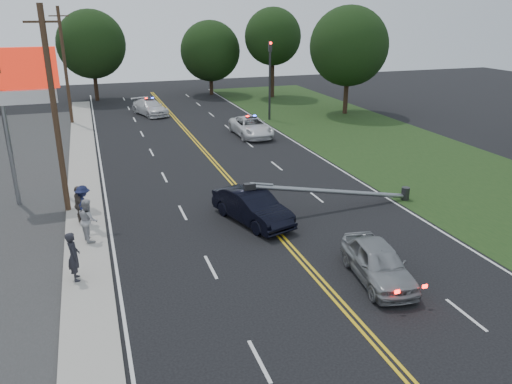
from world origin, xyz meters
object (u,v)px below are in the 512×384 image
object	(u,v)px
traffic_signal	(270,74)
bystander_b	(88,220)
fallen_streetlight	(341,192)
utility_pole_mid	(55,113)
waiting_sedan	(378,262)
crashed_sedan	(252,207)
bystander_d	(79,205)
emergency_a	(251,127)
emergency_b	(150,107)
bystander_c	(84,205)
pylon_sign	(26,89)
utility_pole_far	(65,66)
bystander_a	(74,256)

from	to	relation	value
traffic_signal	bystander_b	size ratio (longest dim) A/B	3.68
traffic_signal	fallen_streetlight	world-z (taller)	traffic_signal
utility_pole_mid	waiting_sedan	world-z (taller)	utility_pole_mid
waiting_sedan	bystander_b	bearing A→B (deg)	153.89
crashed_sedan	fallen_streetlight	bearing A→B (deg)	-15.48
bystander_d	waiting_sedan	bearing A→B (deg)	-141.00
waiting_sedan	emergency_a	xyz separation A→B (m)	(2.61, 23.45, 0.02)
fallen_streetlight	emergency_b	bearing A→B (deg)	102.52
fallen_streetlight	bystander_d	distance (m)	12.92
bystander_c	bystander_d	xyz separation A→B (m)	(-0.21, 0.11, -0.02)
pylon_sign	emergency_b	distance (m)	23.97
traffic_signal	bystander_b	distance (m)	27.72
crashed_sedan	pylon_sign	bearing A→B (deg)	129.90
emergency_a	bystander_d	xyz separation A→B (m)	(-13.27, -14.47, 0.29)
bystander_d	utility_pole_far	bearing A→B (deg)	-9.41
fallen_streetlight	bystander_b	distance (m)	12.40
emergency_a	utility_pole_far	bearing A→B (deg)	145.17
emergency_b	bystander_b	size ratio (longest dim) A/B	2.65
utility_pole_far	emergency_a	bearing A→B (deg)	-34.41
bystander_b	bystander_c	distance (m)	1.97
emergency_a	bystander_c	xyz separation A→B (m)	(-13.06, -14.57, 0.31)
fallen_streetlight	emergency_a	bearing A→B (deg)	88.23
pylon_sign	bystander_d	bearing A→B (deg)	-64.24
fallen_streetlight	traffic_signal	bearing A→B (deg)	79.41
bystander_d	fallen_streetlight	bearing A→B (deg)	-109.88
crashed_sedan	emergency_a	xyz separation A→B (m)	(5.39, 16.68, -0.04)
emergency_b	bystander_d	bearing A→B (deg)	-121.97
emergency_b	bystander_a	xyz separation A→B (m)	(-6.80, -31.28, 0.35)
fallen_streetlight	waiting_sedan	size ratio (longest dim) A/B	2.17
utility_pole_mid	emergency_a	distance (m)	19.18
emergency_a	bystander_c	world-z (taller)	bystander_c
fallen_streetlight	utility_pole_mid	world-z (taller)	utility_pole_mid
crashed_sedan	emergency_a	distance (m)	17.53
crashed_sedan	bystander_a	xyz separation A→B (m)	(-8.09, -3.30, 0.29)
traffic_signal	bystander_c	size ratio (longest dim) A/B	3.74
emergency_a	bystander_d	world-z (taller)	bystander_d
traffic_signal	utility_pole_far	world-z (taller)	utility_pole_far
utility_pole_far	bystander_b	xyz separation A→B (m)	(0.99, -26.06, -4.01)
fallen_streetlight	bystander_c	distance (m)	12.70
utility_pole_far	crashed_sedan	xyz separation A→B (m)	(8.51, -26.20, -4.29)
utility_pole_mid	waiting_sedan	xyz separation A→B (m)	(11.29, -10.97, -4.35)
utility_pole_far	bystander_b	world-z (taller)	utility_pole_far
emergency_b	bystander_a	world-z (taller)	bystander_a
fallen_streetlight	utility_pole_far	size ratio (longest dim) A/B	0.94
utility_pole_mid	emergency_b	bearing A→B (deg)	73.11
utility_pole_far	bystander_c	size ratio (longest dim) A/B	5.31
traffic_signal	bystander_b	world-z (taller)	traffic_signal
pylon_sign	emergency_a	world-z (taller)	pylon_sign
emergency_a	bystander_a	bearing A→B (deg)	-124.42
emergency_a	bystander_c	size ratio (longest dim) A/B	2.88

